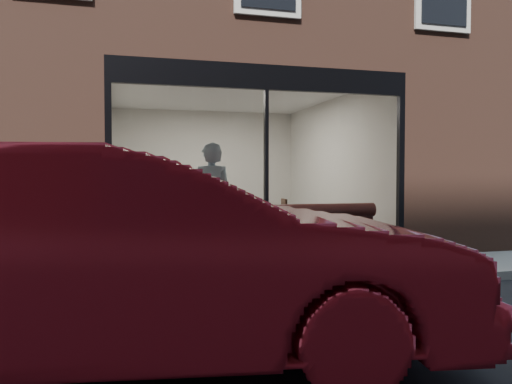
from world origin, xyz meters
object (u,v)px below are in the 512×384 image
object	(u,v)px
banquette	(259,245)
cafe_chair_left	(161,234)
cafe_chair_right	(275,234)
parked_car	(142,258)
person	(211,200)
cafe_table_right	(302,211)
cafe_table_left	(145,214)

from	to	relation	value
banquette	cafe_chair_left	world-z (taller)	banquette
cafe_chair_right	parked_car	size ratio (longest dim) A/B	0.08
person	cafe_table_right	bearing A→B (deg)	-154.16
banquette	cafe_chair_right	distance (m)	1.52
cafe_table_right	cafe_chair_right	bearing A→B (deg)	114.28
person	cafe_table_right	distance (m)	1.83
person	cafe_chair_right	world-z (taller)	person
person	parked_car	distance (m)	4.84
banquette	cafe_chair_left	distance (m)	2.43
cafe_chair_left	cafe_table_left	bearing A→B (deg)	91.95
cafe_table_left	parked_car	size ratio (longest dim) A/B	0.12
cafe_table_right	parked_car	size ratio (longest dim) A/B	0.12
person	cafe_table_right	world-z (taller)	person
cafe_table_left	parked_car	world-z (taller)	parked_car
cafe_table_right	cafe_chair_right	distance (m)	0.91
banquette	person	bearing A→B (deg)	158.67
banquette	person	distance (m)	1.13
person	parked_car	xyz separation A→B (m)	(-1.36, -4.65, -0.18)
person	cafe_table_right	size ratio (longest dim) A/B	3.23
cafe_table_left	cafe_chair_left	xyz separation A→B (m)	(0.36, 1.07, -0.50)
banquette	person	xyz separation A→B (m)	(-0.77, 0.30, 0.77)
cafe_table_left	cafe_table_right	xyz separation A→B (m)	(2.87, -0.18, 0.00)
banquette	cafe_chair_right	bearing A→B (deg)	62.78
person	cafe_table_left	world-z (taller)	person
person	cafe_table_left	distance (m)	1.24
person	cafe_chair_left	bearing A→B (deg)	-51.00
parked_car	cafe_chair_left	bearing A→B (deg)	2.95
cafe_chair_left	parked_car	xyz separation A→B (m)	(-0.63, -6.25, 0.57)
cafe_table_left	cafe_table_right	size ratio (longest dim) A/B	0.98
person	banquette	bearing A→B (deg)	173.28
person	parked_car	bearing A→B (deg)	88.35
cafe_chair_left	cafe_chair_right	size ratio (longest dim) A/B	1.11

